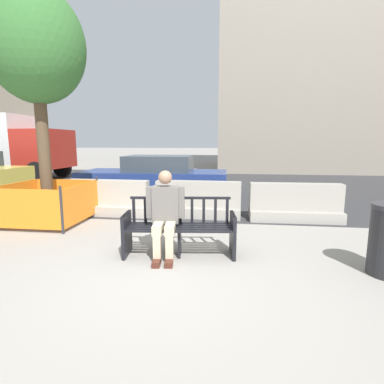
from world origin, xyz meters
name	(u,v)px	position (x,y,z in m)	size (l,w,h in m)	color
ground_plane	(156,275)	(0.00, 0.00, 0.00)	(200.00, 200.00, 0.00)	gray
street_asphalt	(207,185)	(0.00, 8.70, 0.00)	(120.00, 12.00, 0.01)	#333335
street_bench	(180,230)	(0.19, 0.77, 0.40)	(1.74, 0.70, 0.88)	black
seated_person	(165,212)	(-0.01, 0.69, 0.69)	(0.59, 0.75, 1.31)	#66605B
jersey_barrier_centre	(198,202)	(0.21, 3.28, 0.34)	(2.02, 0.74, 0.84)	#9E998E
jersey_barrier_left	(109,200)	(-1.98, 3.21, 0.34)	(2.02, 0.75, 0.84)	#ADA89E
jersey_barrier_right	(295,205)	(2.41, 3.17, 0.34)	(2.01, 0.71, 0.84)	#9E998E
street_tree	(36,48)	(-2.98, 2.31, 3.61)	(1.94, 1.94, 4.80)	brown
construction_fence	(48,201)	(-2.98, 2.31, 0.47)	(1.61, 1.61, 0.93)	#2D2D33
car_sedan_mid	(155,176)	(-1.48, 5.86, 0.66)	(4.73, 2.01, 1.32)	navy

